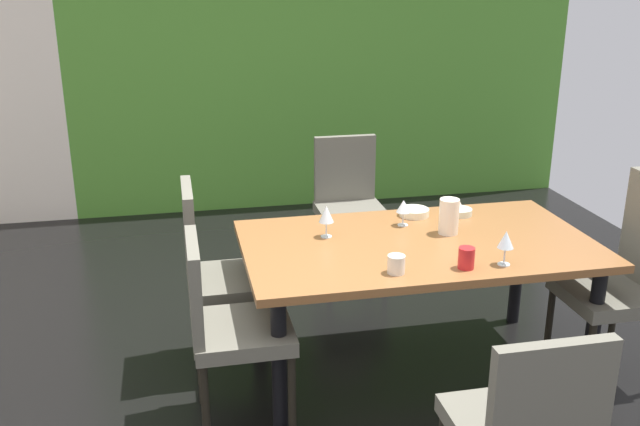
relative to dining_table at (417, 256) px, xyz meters
The scene contains 15 objects.
ground_plane 1.03m from the dining_table, 166.29° to the right, with size 6.29×6.31×0.02m, color black.
garden_window_panel 3.03m from the dining_table, 86.36° to the left, with size 4.38×0.10×2.88m, color #4D8D30.
dining_table is the anchor object (origin of this frame).
chair_right_near 1.04m from the dining_table, 15.33° to the right, with size 0.44×0.44×1.07m.
chair_left_far 1.04m from the dining_table, 164.58° to the left, with size 0.45×0.44×1.00m.
chair_left_near 1.04m from the dining_table, 164.47° to the right, with size 0.45×0.44×0.93m.
chair_head_far 1.28m from the dining_table, 91.56° to the left, with size 0.44×0.45×0.96m.
wine_glass_south 0.30m from the dining_table, 90.42° to the left, with size 0.08×0.08×0.14m.
wine_glass_west 0.50m from the dining_table, 51.56° to the right, with size 0.07×0.07×0.16m.
wine_glass_front 0.50m from the dining_table, 160.18° to the left, with size 0.08×0.08×0.17m.
serving_bowl_corner 0.40m from the dining_table, 73.95° to the left, with size 0.16×0.16×0.04m, color #F3EFCB.
serving_bowl_near_window 0.50m from the dining_table, 43.14° to the left, with size 0.14×0.14×0.04m, color silver.
cup_east 0.43m from the dining_table, 123.07° to the right, with size 0.08×0.08×0.08m, color silver.
cup_right 0.40m from the dining_table, 74.57° to the right, with size 0.07×0.07×0.10m, color red.
pitcher_left 0.27m from the dining_table, 22.40° to the left, with size 0.11×0.10×0.19m.
Camera 1 is at (-0.40, -2.96, 2.03)m, focal length 40.00 mm.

